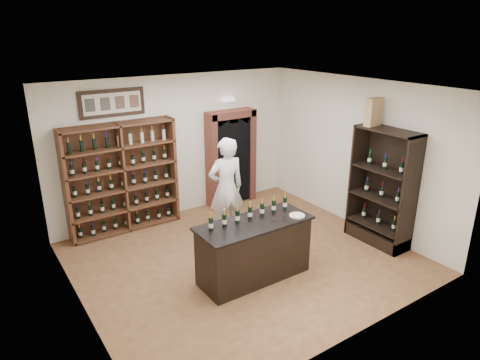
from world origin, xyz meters
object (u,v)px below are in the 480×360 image
Objects in this scene: wine_shelf at (122,178)px; side_cabinet at (381,205)px; shopkeeper at (226,188)px; wine_crate at (374,112)px; tasting_counter at (254,250)px; counter_bottle_0 at (211,224)px.

side_cabinet is at bearing -40.21° from wine_shelf.
shopkeeper is (-2.28, 1.83, 0.24)m from side_cabinet.
wine_crate is at bearing 153.19° from shopkeeper.
wine_shelf is 4.93m from wine_crate.
wine_crate is at bearing 1.25° from tasting_counter.
shopkeeper is at bearing 73.92° from tasting_counter.
tasting_counter is 1.67m from shopkeeper.
tasting_counter is at bearing 173.72° from side_cabinet.
counter_bottle_0 reaches higher than tasting_counter.
wine_crate is at bearing -37.32° from wine_shelf.
tasting_counter is 3.31m from wine_crate.
side_cabinet reaches higher than shopkeeper.
wine_crate is (3.77, -2.87, 1.35)m from wine_shelf.
wine_shelf is 1.00× the size of side_cabinet.
wine_crate reaches higher than side_cabinet.
wine_crate reaches higher than counter_bottle_0.
shopkeeper reaches higher than tasting_counter.
wine_shelf is 3.19m from tasting_counter.
wine_shelf is at bearing 139.79° from side_cabinet.
side_cabinet is at bearing -6.93° from counter_bottle_0.
wine_crate is at bearing -1.02° from counter_bottle_0.
side_cabinet is (3.82, -3.23, -0.35)m from wine_shelf.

